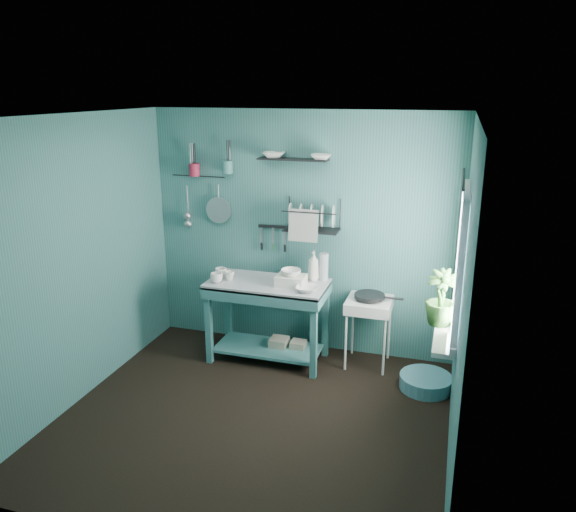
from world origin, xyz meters
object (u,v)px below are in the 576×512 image
(mug_mid, at_px, (230,276))
(frying_pan, at_px, (370,296))
(wash_tub, at_px, (291,280))
(floor_basin, at_px, (426,382))
(work_counter, at_px, (268,321))
(utensil_cup_magenta, at_px, (194,170))
(hotplate_stand, at_px, (368,332))
(mug_right, at_px, (221,273))
(storage_tin_small, at_px, (298,350))
(mug_left, at_px, (216,278))
(colander, at_px, (219,210))
(utensil_cup_teal, at_px, (227,167))
(water_bottle, at_px, (324,267))
(soap_bottle, at_px, (314,266))
(potted_plant, at_px, (441,298))
(dish_rack, at_px, (312,215))
(storage_tin_large, at_px, (279,348))

(mug_mid, relative_size, frying_pan, 0.33)
(wash_tub, height_order, floor_basin, wash_tub)
(work_counter, bearing_deg, utensil_cup_magenta, 152.45)
(wash_tub, height_order, hotplate_stand, wash_tub)
(mug_right, bearing_deg, storage_tin_small, 5.71)
(hotplate_stand, xyz_separation_m, frying_pan, (0.00, 0.00, 0.39))
(frying_pan, distance_m, storage_tin_small, 0.95)
(mug_left, bearing_deg, colander, 109.59)
(colander, bearing_deg, utensil_cup_magenta, -173.05)
(frying_pan, relative_size, utensil_cup_teal, 2.31)
(wash_tub, relative_size, water_bottle, 1.00)
(soap_bottle, xyz_separation_m, water_bottle, (0.10, 0.02, -0.01))
(work_counter, relative_size, floor_basin, 2.45)
(wash_tub, height_order, colander, colander)
(frying_pan, xyz_separation_m, colander, (-1.67, 0.20, 0.72))
(mug_right, relative_size, potted_plant, 0.27)
(wash_tub, xyz_separation_m, dish_rack, (0.12, 0.32, 0.59))
(mug_left, bearing_deg, hotplate_stand, 13.18)
(hotplate_stand, xyz_separation_m, storage_tin_small, (-0.70, -0.11, -0.25))
(potted_plant, relative_size, storage_tin_small, 2.30)
(colander, height_order, storage_tin_small, colander)
(mug_right, relative_size, hotplate_stand, 0.18)
(potted_plant, height_order, floor_basin, potted_plant)
(utensil_cup_teal, bearing_deg, wash_tub, -25.07)
(mug_right, bearing_deg, storage_tin_large, 4.76)
(utensil_cup_magenta, bearing_deg, work_counter, -20.92)
(utensil_cup_teal, bearing_deg, potted_plant, -21.81)
(frying_pan, bearing_deg, dish_rack, 169.57)
(utensil_cup_magenta, distance_m, utensil_cup_teal, 0.38)
(potted_plant, bearing_deg, dish_rack, 147.39)
(soap_bottle, distance_m, storage_tin_large, 0.95)
(wash_tub, bearing_deg, colander, 156.51)
(mug_left, xyz_separation_m, water_bottle, (1.00, 0.38, 0.09))
(mug_left, height_order, soap_bottle, soap_bottle)
(work_counter, distance_m, frying_pan, 1.06)
(water_bottle, bearing_deg, hotplate_stand, -4.15)
(mug_right, bearing_deg, mug_left, -82.87)
(hotplate_stand, bearing_deg, soap_bottle, 174.35)
(wash_tub, relative_size, colander, 1.00)
(mug_right, bearing_deg, water_bottle, 12.17)
(water_bottle, relative_size, storage_tin_small, 1.40)
(work_counter, distance_m, mug_left, 0.69)
(mug_mid, height_order, dish_rack, dish_rack)
(water_bottle, bearing_deg, utensil_cup_teal, 172.97)
(mug_mid, relative_size, soap_bottle, 0.33)
(dish_rack, bearing_deg, colander, 165.68)
(water_bottle, bearing_deg, mug_right, -167.83)
(hotplate_stand, distance_m, dish_rack, 1.30)
(work_counter, distance_m, hotplate_stand, 1.02)
(soap_bottle, bearing_deg, mug_left, -158.20)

